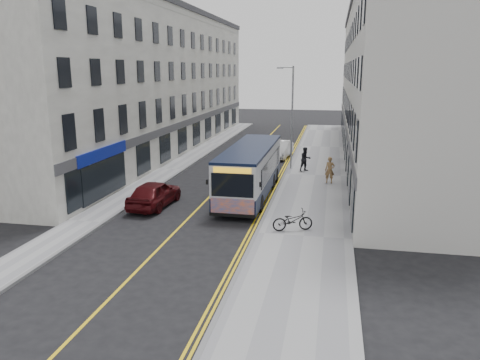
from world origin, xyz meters
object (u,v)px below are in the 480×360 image
at_px(streetlamp, 291,114).
at_px(city_bus, 251,169).
at_px(bicycle, 293,220).
at_px(car_white, 280,149).
at_px(pedestrian_far, 305,159).
at_px(pedestrian_near, 330,170).
at_px(car_maroon, 154,194).

bearing_deg(streetlamp, city_bus, -101.64).
bearing_deg(bicycle, car_white, -11.60).
xyz_separation_m(city_bus, pedestrian_far, (2.96, 7.49, -0.67)).
bearing_deg(pedestrian_near, streetlamp, 130.76).
bearing_deg(pedestrian_near, car_white, 120.40).
distance_m(city_bus, bicycle, 7.17).
bearing_deg(city_bus, streetlamp, 78.36).
distance_m(pedestrian_near, car_maroon, 12.29).
bearing_deg(pedestrian_near, pedestrian_far, 122.67).
distance_m(bicycle, car_white, 19.84).
bearing_deg(car_maroon, streetlamp, -116.82).
bearing_deg(city_bus, car_maroon, -145.95).
height_order(bicycle, pedestrian_near, pedestrian_near).
xyz_separation_m(pedestrian_far, car_white, (-2.59, 5.82, -0.30)).
bearing_deg(city_bus, pedestrian_far, 68.48).
height_order(bicycle, car_white, car_white).
xyz_separation_m(streetlamp, car_maroon, (-6.74, -11.67, -3.61)).
height_order(pedestrian_near, car_white, pedestrian_near).
height_order(city_bus, car_white, city_bus).
bearing_deg(streetlamp, bicycle, -84.18).
xyz_separation_m(car_white, car_maroon, (-5.41, -16.72, 0.03)).
height_order(pedestrian_far, car_white, pedestrian_far).
xyz_separation_m(bicycle, car_maroon, (-8.23, 2.93, 0.13)).
distance_m(pedestrian_far, car_maroon, 13.52).
distance_m(city_bus, car_white, 13.35).
bearing_deg(bicycle, pedestrian_near, -28.86).
height_order(pedestrian_near, car_maroon, pedestrian_near).
distance_m(streetlamp, pedestrian_far, 3.65).
distance_m(city_bus, pedestrian_near, 6.26).
height_order(pedestrian_near, pedestrian_far, pedestrian_far).
bearing_deg(streetlamp, car_white, 104.81).
relative_size(city_bus, car_maroon, 2.38).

